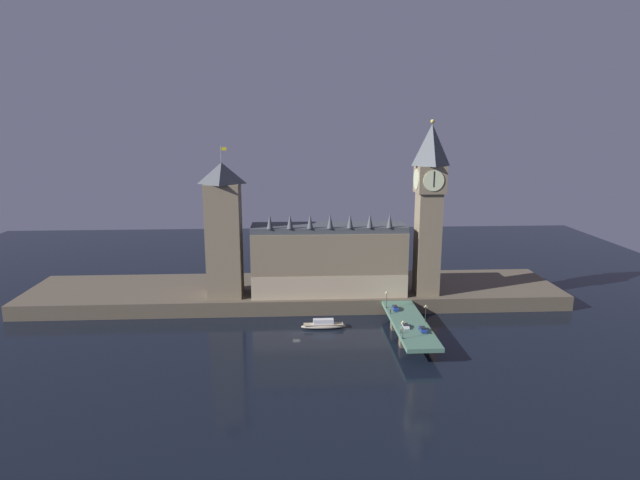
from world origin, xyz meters
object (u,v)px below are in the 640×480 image
at_px(car_northbound_trail, 405,326).
at_px(pedestrian_far_rail, 390,311).
at_px(victoria_tower, 224,230).
at_px(street_lamp_far, 387,298).
at_px(boat_upstream, 323,325).
at_px(car_northbound_lead, 395,308).
at_px(street_lamp_mid, 426,311).
at_px(street_lamp_near, 403,328).
at_px(clock_tower, 429,204).
at_px(pedestrian_near_rail, 401,331).
at_px(car_southbound_lead, 423,329).

height_order(car_northbound_trail, pedestrian_far_rail, pedestrian_far_rail).
relative_size(victoria_tower, street_lamp_far, 9.16).
xyz_separation_m(car_northbound_trail, boat_upstream, (-26.77, 14.84, -4.93)).
distance_m(car_northbound_lead, street_lamp_mid, 15.33).
bearing_deg(street_lamp_near, boat_upstream, 134.31).
height_order(street_lamp_mid, boat_upstream, street_lamp_mid).
xyz_separation_m(clock_tower, pedestrian_far_rail, (-18.32, -22.44, -35.62)).
height_order(victoria_tower, street_lamp_mid, victoria_tower).
relative_size(victoria_tower, street_lamp_mid, 9.81).
xyz_separation_m(pedestrian_near_rail, street_lamp_near, (-0.40, -4.66, 2.90)).
bearing_deg(boat_upstream, car_southbound_lead, -29.92).
distance_m(victoria_tower, street_lamp_mid, 82.78).
bearing_deg(pedestrian_near_rail, street_lamp_mid, 43.47).
xyz_separation_m(clock_tower, boat_upstream, (-42.53, -21.36, -40.91)).
bearing_deg(car_northbound_lead, boat_upstream, -173.57).
bearing_deg(car_southbound_lead, street_lamp_mid, 71.19).
bearing_deg(pedestrian_far_rail, victoria_tower, 158.35).
relative_size(car_southbound_lead, pedestrian_far_rail, 2.59).
bearing_deg(victoria_tower, car_southbound_lead, -31.05).
xyz_separation_m(car_southbound_lead, boat_upstream, (-31.87, 18.35, -4.97)).
bearing_deg(pedestrian_far_rail, street_lamp_mid, -38.98).
xyz_separation_m(car_northbound_trail, car_southbound_lead, (5.11, -3.51, 0.04)).
xyz_separation_m(victoria_tower, street_lamp_near, (61.31, -47.81, -22.89)).
height_order(clock_tower, pedestrian_near_rail, clock_tower).
bearing_deg(pedestrian_near_rail, car_northbound_trail, 62.47).
xyz_separation_m(victoria_tower, pedestrian_near_rail, (61.71, -43.15, -25.79)).
height_order(clock_tower, car_southbound_lead, clock_tower).
bearing_deg(boat_upstream, clock_tower, 26.66).
relative_size(victoria_tower, car_northbound_lead, 12.30).
distance_m(pedestrian_far_rail, boat_upstream, 24.81).
bearing_deg(clock_tower, pedestrian_far_rail, -129.23).
xyz_separation_m(victoria_tower, street_lamp_mid, (72.33, -33.09, -22.94)).
xyz_separation_m(car_northbound_trail, street_lamp_mid, (8.06, 5.16, 3.12)).
distance_m(clock_tower, car_northbound_lead, 43.25).
bearing_deg(pedestrian_near_rail, car_southbound_lead, 10.27).
relative_size(pedestrian_near_rail, street_lamp_near, 0.28).
distance_m(pedestrian_near_rail, boat_upstream, 31.67).
height_order(car_northbound_trail, boat_upstream, car_northbound_trail).
bearing_deg(street_lamp_far, boat_upstream, -168.03).
bearing_deg(street_lamp_far, car_southbound_lead, -70.99).
relative_size(car_northbound_trail, pedestrian_far_rail, 2.46).
xyz_separation_m(car_southbound_lead, pedestrian_near_rail, (-7.66, -1.39, 0.23)).
distance_m(pedestrian_far_rail, street_lamp_mid, 13.93).
distance_m(clock_tower, street_lamp_far, 40.97).
distance_m(victoria_tower, car_northbound_lead, 72.25).
relative_size(pedestrian_far_rail, street_lamp_near, 0.30).
bearing_deg(clock_tower, boat_upstream, -153.34).
xyz_separation_m(car_northbound_lead, boat_upstream, (-26.77, -3.02, -5.05)).
bearing_deg(street_lamp_near, pedestrian_near_rail, 85.09).
bearing_deg(street_lamp_near, car_northbound_trail, 72.83).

